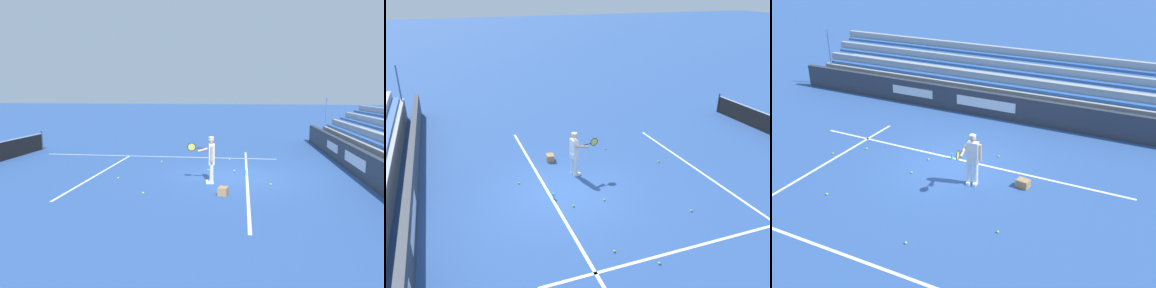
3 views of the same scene
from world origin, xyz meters
TOP-DOWN VIEW (x-y plane):
  - ground_plane at (0.00, 0.00)m, footprint 160.00×160.00m
  - court_baseline_white at (0.00, -0.50)m, footprint 12.00×0.10m
  - court_sideline_white at (4.11, 4.00)m, footprint 0.10×12.00m
  - court_service_line_white at (0.00, 5.50)m, footprint 8.22×0.10m
  - back_wall_sponsor_board at (0.01, -4.89)m, footprint 22.35×0.25m
  - bleacher_stand at (0.00, -6.72)m, footprint 21.23×2.40m
  - tennis_player at (-1.10, 0.84)m, footprint 0.59×1.04m
  - ball_box_cardboard at (-2.65, 0.31)m, footprint 0.44×0.36m
  - tennis_ball_on_baseline at (1.02, 1.13)m, footprint 0.07×0.07m
  - tennis_ball_near_player at (4.38, 1.19)m, footprint 0.07×0.07m
  - tennis_ball_midcourt at (-0.92, 4.43)m, footprint 0.07×0.07m
  - tennis_ball_by_box at (-2.87, 2.92)m, footprint 0.07×0.07m
  - tennis_ball_far_right at (3.54, 0.30)m, footprint 0.07×0.07m
  - tennis_ball_toward_net at (1.01, 0.02)m, footprint 0.07×0.07m
  - tennis_ball_far_left at (-1.13, -1.33)m, footprint 0.07×0.07m
  - tennis_ball_stray_back at (2.60, 3.48)m, footprint 0.07×0.07m
  - water_bottle at (0.31, -0.45)m, footprint 0.07×0.07m

SIDE VIEW (x-z plane):
  - ground_plane at x=0.00m, z-range 0.00..0.00m
  - court_baseline_white at x=0.00m, z-range 0.00..0.01m
  - court_sideline_white at x=4.11m, z-range 0.00..0.01m
  - court_service_line_white at x=0.00m, z-range 0.00..0.01m
  - tennis_ball_on_baseline at x=1.02m, z-range 0.00..0.07m
  - tennis_ball_near_player at x=4.38m, z-range 0.00..0.07m
  - tennis_ball_midcourt at x=-0.92m, z-range 0.00..0.07m
  - tennis_ball_by_box at x=-2.87m, z-range 0.00..0.07m
  - tennis_ball_far_right at x=3.54m, z-range 0.00..0.07m
  - tennis_ball_toward_net at x=1.01m, z-range 0.00..0.07m
  - tennis_ball_far_left at x=-1.13m, z-range 0.00..0.07m
  - tennis_ball_stray_back at x=2.60m, z-range 0.00..0.07m
  - water_bottle at x=0.31m, z-range 0.00..0.22m
  - ball_box_cardboard at x=-2.65m, z-range 0.00..0.26m
  - back_wall_sponsor_board at x=0.01m, z-range 0.00..1.10m
  - bleacher_stand at x=0.00m, z-range -0.75..2.20m
  - tennis_player at x=-1.10m, z-range 0.04..1.75m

